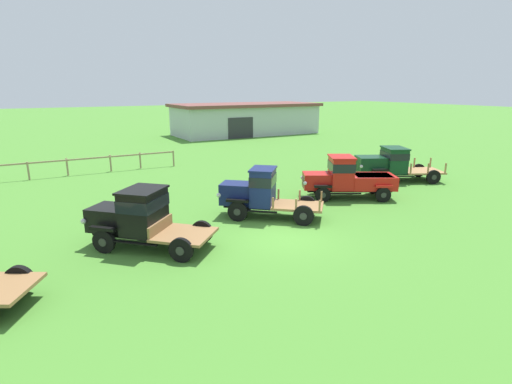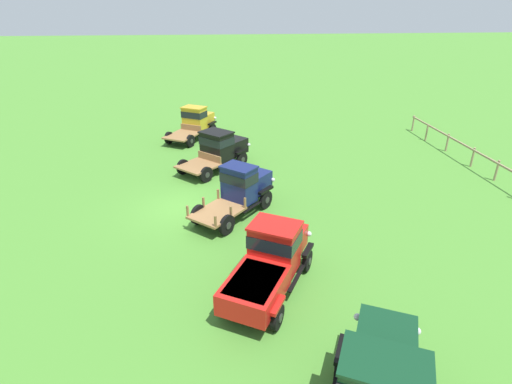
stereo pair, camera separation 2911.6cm
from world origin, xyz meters
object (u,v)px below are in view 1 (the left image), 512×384
Objects in this scene: vintage_truck_far_side at (347,178)px; vintage_truck_back_of_row at (389,163)px; vintage_truck_midrow_center at (259,192)px; farm_shed at (246,119)px; vintage_truck_second_in_line at (139,216)px.

vintage_truck_far_side reaches higher than vintage_truck_back_of_row.
vintage_truck_midrow_center is 0.80× the size of vintage_truck_back_of_row.
farm_shed is 37.19m from vintage_truck_second_in_line.
farm_shed is 33.60m from vintage_truck_midrow_center.
vintage_truck_midrow_center reaches higher than vintage_truck_back_of_row.
vintage_truck_far_side is 0.89× the size of vintage_truck_back_of_row.
vintage_truck_far_side is at bearing -107.77° from farm_shed.
vintage_truck_back_of_row is at bearing 12.15° from vintage_truck_midrow_center.
farm_shed reaches higher than vintage_truck_midrow_center.
vintage_truck_midrow_center reaches higher than vintage_truck_far_side.
vintage_truck_far_side is at bearing 7.07° from vintage_truck_second_in_line.
vintage_truck_far_side is 5.34m from vintage_truck_back_of_row.
vintage_truck_midrow_center reaches higher than vintage_truck_second_in_line.
farm_shed reaches higher than vintage_truck_back_of_row.
farm_shed is 3.20× the size of vintage_truck_back_of_row.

